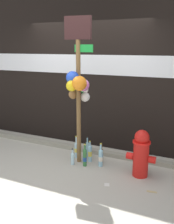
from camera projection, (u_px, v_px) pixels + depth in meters
ground_plane at (57, 168)px, 4.36m from camera, size 14.00×14.00×0.00m
building_wall at (89, 63)px, 5.10m from camera, size 10.00×0.21×3.41m
curb_strip at (79, 149)px, 5.10m from camera, size 8.00×0.12×0.08m
memorial_post at (78, 79)px, 4.21m from camera, size 0.49×0.50×2.49m
fire_hydrant at (141, 153)px, 4.02m from camera, size 0.47×0.28×0.77m
bottle_0 at (77, 149)px, 4.74m from camera, size 0.08×0.08×0.42m
bottle_1 at (73, 158)px, 4.47m from camera, size 0.06×0.06×0.30m
bottle_2 at (90, 153)px, 4.59m from camera, size 0.07×0.07×0.39m
bottle_3 at (101, 157)px, 4.41m from camera, size 0.08×0.08×0.42m
bottle_4 at (101, 155)px, 4.55m from camera, size 0.06×0.06×0.37m
bottle_5 at (87, 148)px, 4.82m from camera, size 0.06×0.06×0.38m
bottle_6 at (85, 157)px, 4.41m from camera, size 0.07×0.07×0.41m
litter_0 at (107, 185)px, 3.84m from camera, size 0.10×0.11×0.01m
litter_1 at (152, 192)px, 3.65m from camera, size 0.15×0.06×0.01m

